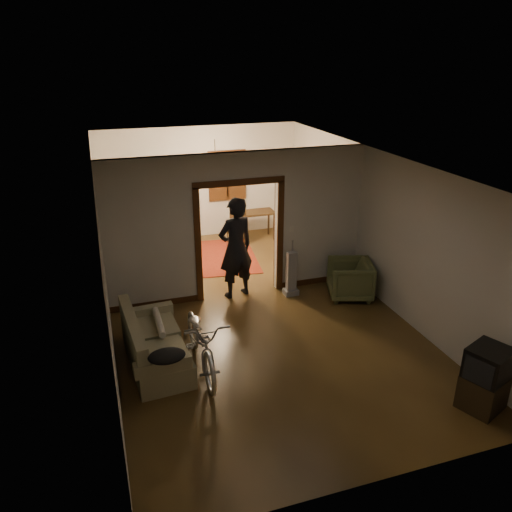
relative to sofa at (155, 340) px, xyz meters
name	(u,v)px	position (x,y,z in m)	size (l,w,h in m)	color
floor	(251,310)	(1.89, 1.16, -0.40)	(5.00, 8.50, 0.01)	#3C2A13
ceiling	(250,160)	(1.89, 1.16, 2.40)	(5.00, 8.50, 0.01)	white
wall_back	(200,183)	(1.89, 5.41, 1.00)	(5.00, 0.02, 2.80)	beige
wall_left	(103,256)	(-0.61, 1.16, 1.00)	(0.02, 8.50, 2.80)	beige
wall_right	(376,225)	(4.39, 1.16, 1.00)	(0.02, 8.50, 2.80)	beige
partition_wall	(239,226)	(1.89, 1.91, 1.00)	(5.00, 0.14, 2.80)	beige
door_casing	(239,241)	(1.89, 1.91, 0.70)	(1.74, 0.20, 2.32)	#3C200D
far_window	(227,175)	(2.59, 5.37, 1.15)	(0.98, 0.06, 1.28)	black
chandelier	(215,158)	(1.89, 3.66, 1.95)	(0.24, 0.24, 0.24)	#FFE0A5
light_switch	(292,229)	(2.94, 1.84, 0.85)	(0.08, 0.01, 0.12)	silver
sofa	(155,340)	(0.00, 0.00, 0.00)	(0.79, 1.76, 0.81)	#787650
rolled_paper	(159,322)	(0.10, 0.30, 0.13)	(0.11, 0.11, 0.84)	beige
jacket	(167,356)	(0.05, -0.91, 0.28)	(0.51, 0.38, 0.15)	black
bicycle	(201,340)	(0.63, -0.35, 0.08)	(0.64, 1.83, 0.96)	silver
armchair	(350,279)	(3.87, 1.09, -0.03)	(0.79, 0.82, 0.74)	#525C33
tv_stand	(483,392)	(4.01, -2.40, -0.16)	(0.54, 0.49, 0.49)	black
crt_tv	(488,364)	(4.01, -2.40, 0.28)	(0.53, 0.47, 0.46)	black
vacuum	(291,273)	(2.83, 1.54, 0.04)	(0.28, 0.22, 0.90)	gray
person	(236,248)	(1.80, 1.84, 0.59)	(0.73, 0.48, 1.99)	black
oriental_rug	(219,257)	(1.94, 3.84, -0.40)	(1.69, 2.21, 0.02)	maroon
locker	(153,210)	(0.66, 5.14, 0.49)	(0.90, 0.50, 1.80)	#1D2E1B
globe	(150,167)	(0.66, 5.14, 1.54)	(0.26, 0.26, 0.26)	#1E5972
desk	(255,225)	(3.14, 4.76, -0.05)	(0.96, 0.54, 0.71)	#312010
desk_chair	(236,227)	(2.56, 4.55, 0.05)	(0.40, 0.40, 0.91)	#312010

